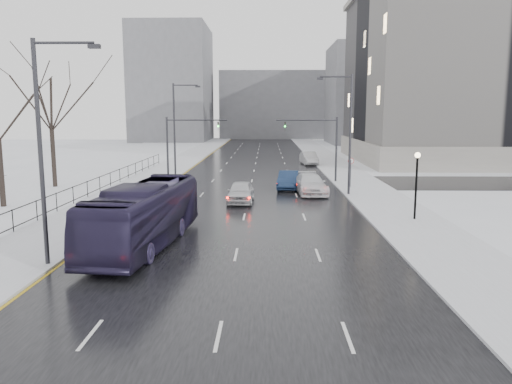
# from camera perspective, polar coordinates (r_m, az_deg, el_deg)

# --- Properties ---
(road) EXTENTS (16.00, 150.00, 0.04)m
(road) POSITION_cam_1_polar(r_m,az_deg,el_deg) (61.94, -0.18, 2.64)
(road) COLOR black
(road) RESTS_ON ground
(cross_road) EXTENTS (130.00, 10.00, 0.04)m
(cross_road) POSITION_cam_1_polar(r_m,az_deg,el_deg) (50.03, -0.50, 1.12)
(cross_road) COLOR black
(cross_road) RESTS_ON ground
(sidewalk_left) EXTENTS (5.00, 150.00, 0.16)m
(sidewalk_left) POSITION_cam_1_polar(r_m,az_deg,el_deg) (63.06, -9.77, 2.68)
(sidewalk_left) COLOR silver
(sidewalk_left) RESTS_ON ground
(sidewalk_right) EXTENTS (5.00, 150.00, 0.16)m
(sidewalk_right) POSITION_cam_1_polar(r_m,az_deg,el_deg) (62.57, 9.49, 2.64)
(sidewalk_right) COLOR silver
(sidewalk_right) RESTS_ON ground
(park_strip) EXTENTS (14.00, 150.00, 0.12)m
(park_strip) POSITION_cam_1_polar(r_m,az_deg,el_deg) (65.53, -17.96, 2.59)
(park_strip) COLOR white
(park_strip) RESTS_ON ground
(tree_park_d) EXTENTS (8.75, 8.75, 12.50)m
(tree_park_d) POSITION_cam_1_polar(r_m,az_deg,el_deg) (41.01, -26.87, -1.63)
(tree_park_d) COLOR black
(tree_park_d) RESTS_ON ground
(tree_park_e) EXTENTS (9.45, 9.45, 13.50)m
(tree_park_e) POSITION_cam_1_polar(r_m,az_deg,el_deg) (50.08, -21.95, 0.45)
(tree_park_e) COLOR black
(tree_park_e) RESTS_ON ground
(iron_fence) EXTENTS (0.06, 70.00, 1.30)m
(iron_fence) POSITION_cam_1_polar(r_m,az_deg,el_deg) (35.21, -23.10, -1.48)
(iron_fence) COLOR black
(iron_fence) RESTS_ON sidewalk_left
(streetlight_r_mid) EXTENTS (2.95, 0.25, 10.00)m
(streetlight_r_mid) POSITION_cam_1_polar(r_m,az_deg,el_deg) (42.10, 10.43, 7.14)
(streetlight_r_mid) COLOR #2D2D33
(streetlight_r_mid) RESTS_ON ground
(streetlight_l_near) EXTENTS (2.95, 0.25, 10.00)m
(streetlight_l_near) POSITION_cam_1_polar(r_m,az_deg,el_deg) (23.63, -22.98, 5.26)
(streetlight_l_near) COLOR #2D2D33
(streetlight_l_near) RESTS_ON ground
(streetlight_l_far) EXTENTS (2.95, 0.25, 10.00)m
(streetlight_l_far) POSITION_cam_1_polar(r_m,az_deg,el_deg) (54.42, -9.09, 7.56)
(streetlight_l_far) COLOR #2D2D33
(streetlight_l_far) RESTS_ON ground
(lamppost_r_mid) EXTENTS (0.36, 0.36, 4.28)m
(lamppost_r_mid) POSITION_cam_1_polar(r_m,az_deg,el_deg) (33.18, 17.88, 1.77)
(lamppost_r_mid) COLOR black
(lamppost_r_mid) RESTS_ON sidewalk_right
(mast_signal_right) EXTENTS (6.10, 0.33, 6.50)m
(mast_signal_right) POSITION_cam_1_polar(r_m,az_deg,el_deg) (49.96, 7.96, 5.74)
(mast_signal_right) COLOR #2D2D33
(mast_signal_right) RESTS_ON ground
(mast_signal_left) EXTENTS (6.10, 0.33, 6.50)m
(mast_signal_left) POSITION_cam_1_polar(r_m,az_deg,el_deg) (50.39, -8.91, 5.74)
(mast_signal_left) COLOR #2D2D33
(mast_signal_left) RESTS_ON ground
(no_uturn_sign) EXTENTS (0.60, 0.06, 2.70)m
(no_uturn_sign) POSITION_cam_1_polar(r_m,az_deg,el_deg) (46.42, 10.79, 3.19)
(no_uturn_sign) COLOR #2D2D33
(no_uturn_sign) RESTS_ON sidewalk_right
(civic_building) EXTENTS (41.00, 31.00, 24.80)m
(civic_building) POSITION_cam_1_polar(r_m,az_deg,el_deg) (80.94, 26.19, 11.16)
(civic_building) COLOR gray
(civic_building) RESTS_ON ground
(bldg_far_right) EXTENTS (24.00, 20.00, 22.00)m
(bldg_far_right) POSITION_cam_1_polar(r_m,az_deg,el_deg) (119.60, 14.26, 10.70)
(bldg_far_right) COLOR slate
(bldg_far_right) RESTS_ON ground
(bldg_far_left) EXTENTS (18.00, 22.00, 28.00)m
(bldg_far_left) POSITION_cam_1_polar(r_m,az_deg,el_deg) (128.90, -9.51, 12.04)
(bldg_far_left) COLOR slate
(bldg_far_left) RESTS_ON ground
(bldg_far_center) EXTENTS (30.00, 18.00, 18.00)m
(bldg_far_center) POSITION_cam_1_polar(r_m,az_deg,el_deg) (141.58, 2.25, 9.84)
(bldg_far_center) COLOR slate
(bldg_far_center) RESTS_ON ground
(bus) EXTENTS (3.90, 11.96, 3.27)m
(bus) POSITION_cam_1_polar(r_m,az_deg,el_deg) (26.38, -12.59, -2.57)
(bus) COLOR #26203E
(bus) RESTS_ON road
(sedan_center_near) EXTENTS (2.06, 4.86, 1.64)m
(sedan_center_near) POSITION_cam_1_polar(r_m,az_deg,el_deg) (38.50, -1.76, 0.01)
(sedan_center_near) COLOR silver
(sedan_center_near) RESTS_ON road
(sedan_right_near) EXTENTS (2.33, 5.20, 1.66)m
(sedan_right_near) POSITION_cam_1_polar(r_m,az_deg,el_deg) (45.40, 3.74, 1.38)
(sedan_right_near) COLOR navy
(sedan_right_near) RESTS_ON road
(sedan_right_far) EXTENTS (2.95, 6.07, 1.70)m
(sedan_right_far) POSITION_cam_1_polar(r_m,az_deg,el_deg) (42.81, 6.21, 0.91)
(sedan_right_far) COLOR silver
(sedan_right_far) RESTS_ON road
(sedan_right_distant) EXTENTS (2.34, 5.30, 1.69)m
(sedan_right_distant) POSITION_cam_1_polar(r_m,az_deg,el_deg) (67.48, 6.07, 3.85)
(sedan_right_distant) COLOR #BABABE
(sedan_right_distant) RESTS_ON road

